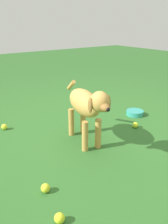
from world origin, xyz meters
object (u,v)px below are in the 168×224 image
(water_bowl, at_px, (135,113))
(tennis_ball_4, at_px, (59,218))
(tennis_ball_0, at_px, (135,125))
(dog, at_px, (86,105))
(tennis_ball_3, at_px, (45,188))
(tennis_ball_2, at_px, (4,127))

(water_bowl, bearing_deg, tennis_ball_4, -150.94)
(tennis_ball_0, bearing_deg, dog, 176.36)
(tennis_ball_3, distance_m, water_bowl, 1.74)
(dog, bearing_deg, tennis_ball_0, 98.59)
(tennis_ball_2, bearing_deg, water_bowl, -20.38)
(tennis_ball_0, height_order, tennis_ball_3, same)
(tennis_ball_2, xyz_separation_m, tennis_ball_4, (-0.17, -1.49, 0.00))
(tennis_ball_3, bearing_deg, water_bowl, 21.50)
(tennis_ball_0, height_order, tennis_ball_2, same)
(dog, height_order, tennis_ball_4, dog)
(tennis_ball_3, bearing_deg, dog, 31.67)
(dog, relative_size, tennis_ball_0, 13.42)
(water_bowl, bearing_deg, tennis_ball_0, -136.82)
(tennis_ball_3, bearing_deg, tennis_ball_0, 15.43)
(tennis_ball_4, bearing_deg, water_bowl, 29.06)
(dog, relative_size, tennis_ball_4, 13.42)
(tennis_ball_0, xyz_separation_m, water_bowl, (0.29, 0.27, -0.00))
(tennis_ball_4, bearing_deg, tennis_ball_2, 83.62)
(tennis_ball_3, height_order, tennis_ball_4, same)
(dog, bearing_deg, tennis_ball_4, -33.53)
(tennis_ball_3, xyz_separation_m, tennis_ball_4, (-0.06, -0.29, 0.00))
(tennis_ball_2, distance_m, tennis_ball_3, 1.20)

